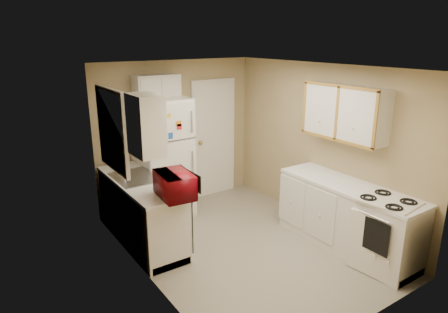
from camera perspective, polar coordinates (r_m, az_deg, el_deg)
floor at (r=5.63m, az=2.92°, el=-12.51°), size 3.80×3.80×0.00m
ceiling at (r=4.92m, az=3.34°, el=12.63°), size 3.80×3.80×0.00m
wall_left at (r=4.49m, az=-11.31°, el=-3.82°), size 3.80×3.80×0.00m
wall_right at (r=6.07m, az=13.72°, el=1.47°), size 3.80×3.80×0.00m
wall_back at (r=6.71m, az=-6.73°, el=3.28°), size 2.80×2.80×0.00m
wall_front at (r=3.92m, az=20.30°, el=-7.74°), size 2.80×2.80×0.00m
left_counter at (r=5.65m, az=-11.69°, el=-7.65°), size 0.60×1.80×0.90m
dishwasher at (r=5.25m, az=-6.19°, el=-8.89°), size 0.03×0.58×0.72m
sink at (r=5.63m, az=-12.53°, el=-3.30°), size 0.54×0.74×0.16m
microwave at (r=4.81m, az=-6.99°, el=-4.10°), size 0.58×0.36×0.37m
soap_bottle at (r=5.89m, az=-14.39°, el=-1.08°), size 0.10×0.10×0.20m
window_blinds at (r=5.34m, az=-15.62°, el=3.67°), size 0.10×0.98×1.08m
upper_cabinet_left at (r=4.57m, az=-11.10°, el=4.42°), size 0.30×0.45×0.70m
refrigerator at (r=6.29m, az=-8.79°, el=-0.20°), size 0.79×0.77×1.88m
cabinet_over_fridge at (r=6.26m, az=-9.63°, el=9.64°), size 0.70×0.30×0.40m
interior_door at (r=7.06m, az=-1.49°, el=2.56°), size 0.86×0.06×2.08m
right_counter at (r=5.62m, az=17.14°, el=-8.21°), size 0.60×2.00×0.90m
stove at (r=5.30m, az=21.77°, el=-11.04°), size 0.59×0.70×0.78m
upper_cabinet_right at (r=5.51m, az=16.92°, el=6.09°), size 0.30×1.20×0.70m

